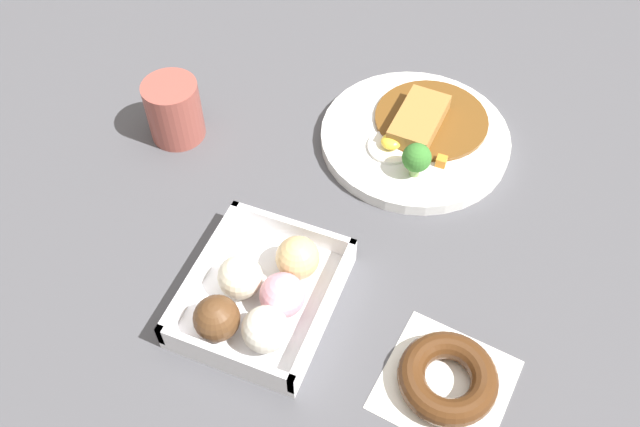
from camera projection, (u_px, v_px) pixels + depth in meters
name	position (u px, v px, depth m)	size (l,w,h in m)	color
ground_plane	(333.00, 191.00, 0.91)	(1.60, 1.60, 0.00)	#4C4C51
curry_plate	(416.00, 136.00, 0.96)	(0.27, 0.27, 0.07)	white
donut_box	(261.00, 295.00, 0.78)	(0.20, 0.17, 0.07)	white
chocolate_ring_donut	(447.00, 379.00, 0.73)	(0.15, 0.15, 0.03)	white
coffee_mug	(174.00, 110.00, 0.95)	(0.08, 0.08, 0.09)	#9E4C42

